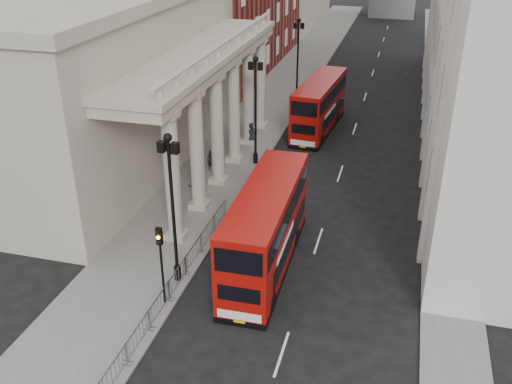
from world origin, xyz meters
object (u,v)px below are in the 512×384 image
lamp_post_mid (256,104)px  bus_far (319,104)px  traffic_light (160,252)px  pedestrian_a (211,160)px  pedestrian_b (194,186)px  lamp_post_south (172,200)px  pedestrian_c (251,133)px  bus_near (266,227)px  lamp_post_north (298,55)px

lamp_post_mid → bus_far: size_ratio=0.78×
traffic_light → pedestrian_a: 16.31m
lamp_post_mid → pedestrian_b: 8.24m
lamp_post_south → pedestrian_c: (-1.42, 19.78, -3.84)m
bus_near → pedestrian_b: 9.38m
lamp_post_north → bus_far: lamp_post_north is taller
traffic_light → pedestrian_b: bearing=102.8°
lamp_post_south → pedestrian_a: (-2.92, 13.86, -4.00)m
lamp_post_mid → bus_far: (3.44, 8.89, -2.56)m
lamp_post_mid → lamp_post_north: size_ratio=1.00×
traffic_light → bus_near: (4.08, 4.68, -0.65)m
bus_far → pedestrian_c: bus_far is taller
pedestrian_b → pedestrian_c: size_ratio=0.97×
lamp_post_north → pedestrian_c: 12.89m
lamp_post_south → bus_far: bearing=82.1°
traffic_light → pedestrian_a: bearing=100.8°
lamp_post_south → lamp_post_mid: 16.00m
lamp_post_south → lamp_post_north: (0.00, 32.00, 0.00)m
pedestrian_b → pedestrian_c: pedestrian_c is taller
bus_near → bus_far: bearing=91.1°
lamp_post_mid → pedestrian_a: (-2.92, -2.14, -4.00)m
bus_near → pedestrian_b: bearing=134.8°
lamp_post_north → bus_near: 29.74m
bus_far → pedestrian_a: bearing=-115.1°
pedestrian_b → lamp_post_north: bearing=-126.2°
lamp_post_mid → bus_near: size_ratio=0.76×
lamp_post_mid → pedestrian_c: 5.57m
lamp_post_north → pedestrian_b: bearing=-96.1°
lamp_post_mid → pedestrian_c: (-1.42, 3.78, -3.84)m
traffic_light → bus_near: size_ratio=0.39×
lamp_post_mid → pedestrian_c: lamp_post_mid is taller
lamp_post_mid → lamp_post_north: (0.00, 16.00, 0.00)m
traffic_light → bus_near: bearing=48.9°
lamp_post_north → pedestrian_b: size_ratio=4.53×
bus_far → pedestrian_b: bearing=-105.7°
traffic_light → bus_far: size_ratio=0.41×
lamp_post_south → traffic_light: bearing=-87.2°
lamp_post_north → pedestrian_b: lamp_post_north is taller
pedestrian_a → pedestrian_c: (1.50, 5.92, 0.16)m
lamp_post_south → bus_near: bearing=32.5°
bus_far → traffic_light: bearing=-92.2°
lamp_post_north → bus_far: (3.44, -7.11, -2.56)m
lamp_post_north → pedestrian_c: size_ratio=4.38×
lamp_post_south → pedestrian_c: 20.20m
lamp_post_north → pedestrian_c: lamp_post_north is taller
pedestrian_a → pedestrian_b: (0.47, -4.71, 0.13)m
traffic_light → pedestrian_c: size_ratio=2.26×
pedestrian_a → pedestrian_b: 4.73m
pedestrian_b → pedestrian_c: bearing=-125.6°
pedestrian_b → pedestrian_a: bearing=-114.4°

